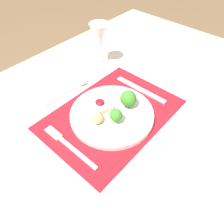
# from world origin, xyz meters

# --- Properties ---
(ground_plane) EXTENTS (8.00, 8.00, 0.00)m
(ground_plane) POSITION_xyz_m (0.00, 0.00, 0.00)
(ground_plane) COLOR brown
(dining_table) EXTENTS (1.53, 1.00, 0.77)m
(dining_table) POSITION_xyz_m (0.00, 0.00, 0.68)
(dining_table) COLOR beige
(dining_table) RESTS_ON ground_plane
(placemat) EXTENTS (0.45, 0.32, 0.00)m
(placemat) POSITION_xyz_m (0.00, 0.00, 0.77)
(placemat) COLOR maroon
(placemat) RESTS_ON dining_table
(dinner_plate) EXTENTS (0.28, 0.28, 0.08)m
(dinner_plate) POSITION_xyz_m (-0.01, -0.01, 0.79)
(dinner_plate) COLOR silver
(dinner_plate) RESTS_ON placemat
(fork) EXTENTS (0.02, 0.21, 0.01)m
(fork) POSITION_xyz_m (-0.18, 0.02, 0.77)
(fork) COLOR #B2B2B7
(fork) RESTS_ON placemat
(knife) EXTENTS (0.02, 0.21, 0.01)m
(knife) POSITION_xyz_m (0.16, -0.01, 0.77)
(knife) COLOR #B2B2B7
(knife) RESTS_ON placemat
(spoon) EXTENTS (0.20, 0.04, 0.01)m
(spoon) POSITION_xyz_m (0.02, 0.20, 0.77)
(spoon) COLOR #B2B2B7
(spoon) RESTS_ON dining_table
(wine_glass_near) EXTENTS (0.08, 0.08, 0.18)m
(wine_glass_near) POSITION_xyz_m (0.19, 0.23, 0.89)
(wine_glass_near) COLOR white
(wine_glass_near) RESTS_ON dining_table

